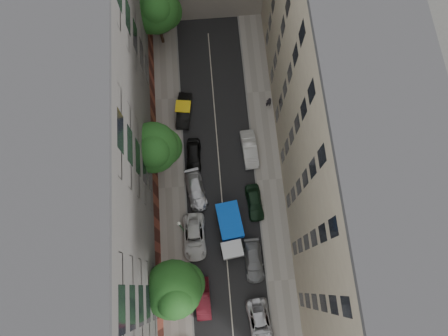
{
  "coord_description": "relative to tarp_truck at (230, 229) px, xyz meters",
  "views": [
    {
      "loc": [
        -0.54,
        -11.18,
        43.64
      ],
      "look_at": [
        0.39,
        0.04,
        6.0
      ],
      "focal_mm": 32.0,
      "sensor_mm": 36.0,
      "label": 1
    }
  ],
  "objects": [
    {
      "name": "sidewalk_right",
      "position": [
        4.9,
        5.43,
        -1.38
      ],
      "size": [
        3.0,
        44.0,
        0.15
      ],
      "primitive_type": "cube",
      "color": "gray",
      "rests_on": "ground"
    },
    {
      "name": "building_right",
      "position": [
        10.4,
        5.43,
        8.54
      ],
      "size": [
        8.0,
        44.0,
        20.0
      ],
      "primitive_type": "cube",
      "color": "tan",
      "rests_on": "ground"
    },
    {
      "name": "car_left_4",
      "position": [
        -3.4,
        8.83,
        -0.76
      ],
      "size": [
        1.84,
        4.15,
        1.39
      ],
      "primitive_type": "imported",
      "rotation": [
        0.0,
        0.0,
        -0.05
      ],
      "color": "black",
      "rests_on": "ground"
    },
    {
      "name": "car_right_3",
      "position": [
        3.0,
        9.03,
        -0.71
      ],
      "size": [
        1.87,
        4.65,
        1.5
      ],
      "primitive_type": "imported",
      "rotation": [
        0.0,
        0.0,
        0.06
      ],
      "color": "silver",
      "rests_on": "ground"
    },
    {
      "name": "car_right_0",
      "position": [
        2.2,
        -9.57,
        -0.77
      ],
      "size": [
        2.74,
        5.14,
        1.37
      ],
      "primitive_type": "imported",
      "rotation": [
        0.0,
        0.0,
        0.1
      ],
      "color": "silver",
      "rests_on": "ground"
    },
    {
      "name": "car_left_2",
      "position": [
        -3.88,
        -0.37,
        -0.74
      ],
      "size": [
        2.39,
        5.15,
        1.43
      ],
      "primitive_type": "imported",
      "rotation": [
        0.0,
        0.0,
        -0.0
      ],
      "color": "silver",
      "rests_on": "ground"
    },
    {
      "name": "pedestrian",
      "position": [
        5.8,
        14.54,
        -0.38
      ],
      "size": [
        0.69,
        0.46,
        1.86
      ],
      "primitive_type": "imported",
      "rotation": [
        0.0,
        0.0,
        3.16
      ],
      "color": "black",
      "rests_on": "sidewalk_right"
    },
    {
      "name": "ground",
      "position": [
        -0.6,
        5.43,
        -1.46
      ],
      "size": [
        120.0,
        120.0,
        0.0
      ],
      "primitive_type": "plane",
      "color": "#4C4C49",
      "rests_on": "ground"
    },
    {
      "name": "tree_mid",
      "position": [
        -6.9,
        7.74,
        5.23
      ],
      "size": [
        5.35,
        5.08,
        9.59
      ],
      "color": "#382619",
      "rests_on": "sidewalk_left"
    },
    {
      "name": "car_right_1",
      "position": [
        2.2,
        -3.37,
        -0.79
      ],
      "size": [
        2.0,
        4.65,
        1.34
      ],
      "primitive_type": "imported",
      "rotation": [
        0.0,
        0.0,
        0.03
      ],
      "color": "slate",
      "rests_on": "ground"
    },
    {
      "name": "car_left_3",
      "position": [
        -3.4,
        4.74,
        -0.77
      ],
      "size": [
        2.68,
        5.02,
        1.38
      ],
      "primitive_type": "imported",
      "rotation": [
        0.0,
        0.0,
        0.16
      ],
      "color": "silver",
      "rests_on": "ground"
    },
    {
      "name": "car_left_1",
      "position": [
        -3.4,
        -6.71,
        -0.75
      ],
      "size": [
        1.58,
        4.32,
        1.42
      ],
      "primitive_type": "imported",
      "rotation": [
        0.0,
        0.0,
        0.02
      ],
      "color": "#4C0F16",
      "rests_on": "ground"
    },
    {
      "name": "road_surface",
      "position": [
        -0.6,
        5.43,
        -1.45
      ],
      "size": [
        8.0,
        44.0,
        0.02
      ],
      "primitive_type": "cube",
      "color": "black",
      "rests_on": "ground"
    },
    {
      "name": "building_left",
      "position": [
        -11.6,
        5.43,
        8.54
      ],
      "size": [
        8.0,
        44.0,
        20.0
      ],
      "primitive_type": "cube",
      "color": "#4C4947",
      "rests_on": "ground"
    },
    {
      "name": "sidewalk_left",
      "position": [
        -6.1,
        5.43,
        -1.38
      ],
      "size": [
        3.0,
        44.0,
        0.15
      ],
      "primitive_type": "cube",
      "color": "gray",
      "rests_on": "ground"
    },
    {
      "name": "car_left_5",
      "position": [
        -4.2,
        14.43,
        -0.72
      ],
      "size": [
        2.2,
        4.66,
        1.48
      ],
      "primitive_type": "imported",
      "rotation": [
        0.0,
        0.0,
        -0.15
      ],
      "color": "black",
      "rests_on": "ground"
    },
    {
      "name": "tarp_truck",
      "position": [
        0.0,
        0.0,
        0.0
      ],
      "size": [
        2.92,
        5.97,
        2.65
      ],
      "rotation": [
        0.0,
        0.0,
        0.12
      ],
      "color": "black",
      "rests_on": "ground"
    },
    {
      "name": "tree_far",
      "position": [
        -6.24,
        24.28,
        4.66
      ],
      "size": [
        5.68,
        5.46,
        9.02
      ],
      "color": "#382619",
      "rests_on": "sidewalk_left"
    },
    {
      "name": "car_right_2",
      "position": [
        2.93,
        2.83,
        -0.75
      ],
      "size": [
        1.94,
        4.25,
        1.42
      ],
      "primitive_type": "imported",
      "rotation": [
        0.0,
        0.0,
        0.07
      ],
      "color": "black",
      "rests_on": "ground"
    },
    {
      "name": "lamp_post",
      "position": [
        -5.0,
        0.43,
        2.19
      ],
      "size": [
        0.36,
        0.36,
        5.57
      ],
      "color": "#185525",
      "rests_on": "sidewalk_left"
    },
    {
      "name": "tree_near",
      "position": [
        -5.65,
        -5.68,
        4.32
      ],
      "size": [
        5.59,
        5.36,
        8.58
      ],
      "color": "#382619",
      "rests_on": "sidewalk_left"
    }
  ]
}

